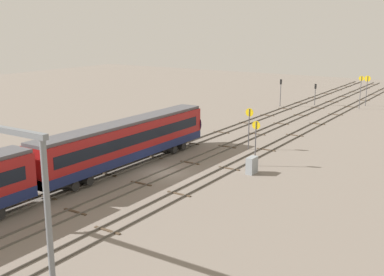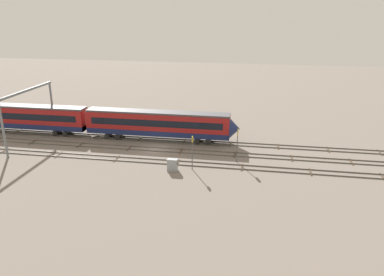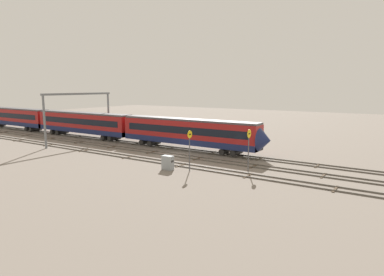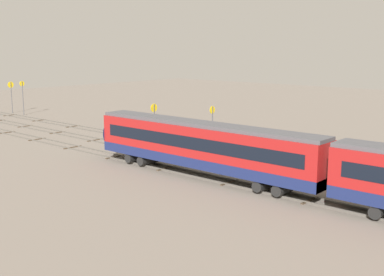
% 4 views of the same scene
% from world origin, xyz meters
% --- Properties ---
extents(ground_plane, '(199.41, 199.41, 0.00)m').
position_xyz_m(ground_plane, '(0.00, 0.00, 0.00)').
color(ground_plane, slate).
extents(track_near_foreground, '(183.41, 2.40, 0.16)m').
position_xyz_m(track_near_foreground, '(0.00, -4.61, 0.07)').
color(track_near_foreground, '#59544C').
rests_on(track_near_foreground, ground).
extents(track_second_near, '(183.41, 2.40, 0.16)m').
position_xyz_m(track_second_near, '(0.00, 0.00, 0.07)').
color(track_second_near, '#59544C').
rests_on(track_second_near, ground).
extents(track_with_train, '(183.41, 2.40, 0.16)m').
position_xyz_m(track_with_train, '(-0.00, 4.61, 0.07)').
color(track_with_train, '#59544C').
rests_on(track_with_train, ground).
extents(speed_sign_near_foreground, '(0.14, 0.90, 4.85)m').
position_xyz_m(speed_sign_near_foreground, '(7.03, -6.37, 3.15)').
color(speed_sign_near_foreground, '#4C4C51').
rests_on(speed_sign_near_foreground, ground).
extents(speed_sign_mid_trackside, '(0.14, 0.90, 5.88)m').
position_xyz_m(speed_sign_mid_trackside, '(49.10, -6.47, 3.75)').
color(speed_sign_mid_trackside, '#4C4C51').
rests_on(speed_sign_mid_trackside, ground).
extents(speed_sign_far_trackside, '(0.14, 1.00, 5.00)m').
position_xyz_m(speed_sign_far_trackside, '(12.89, -2.68, 3.32)').
color(speed_sign_far_trackside, '#4C4C51').
rests_on(speed_sign_far_trackside, ground).
extents(speed_sign_distant_end, '(0.14, 1.09, 5.58)m').
position_xyz_m(speed_sign_distant_end, '(53.14, -6.57, 3.75)').
color(speed_sign_distant_end, '#4C4C51').
rests_on(speed_sign_distant_end, ground).
extents(signal_light_trackside_approach, '(0.31, 0.32, 3.96)m').
position_xyz_m(signal_light_trackside_approach, '(48.92, 1.61, 2.62)').
color(signal_light_trackside_approach, '#4C4C51').
rests_on(signal_light_trackside_approach, ground).
extents(signal_light_trackside_departure, '(0.31, 0.32, 4.96)m').
position_xyz_m(signal_light_trackside_departure, '(44.08, 6.46, 3.22)').
color(signal_light_trackside_departure, '#4C4C51').
rests_on(signal_light_trackside_departure, ground).
extents(relay_cabinet, '(1.42, 0.72, 1.71)m').
position_xyz_m(relay_cabinet, '(4.45, -7.26, 0.86)').
color(relay_cabinet, gray).
rests_on(relay_cabinet, ground).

